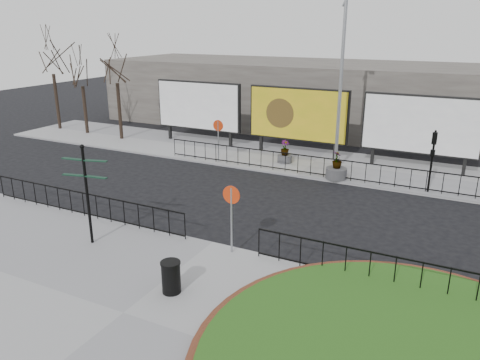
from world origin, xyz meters
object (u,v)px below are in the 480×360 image
Objects in this scene: billboard_mid at (298,115)px; lamp_post at (341,83)px; planter_b at (336,170)px; litter_bin at (171,277)px; planter_a at (285,154)px; fingerpost_sign at (86,185)px.

billboard_mid is 0.67× the size of lamp_post.
lamp_post reaches higher than planter_b.
litter_bin is 0.76× the size of planter_a.
fingerpost_sign is at bearing -112.71° from lamp_post.
fingerpost_sign is at bearing -100.63° from planter_a.
planter_b is at bearing 54.52° from fingerpost_sign.
lamp_post is 9.21× the size of litter_bin.
planter_a is (2.44, 13.03, -1.75)m from fingerpost_sign.
planter_a is at bearing 155.43° from planter_b.
billboard_mid is at bearing 72.75° from fingerpost_sign.
billboard_mid is at bearing 134.42° from planter_b.
planter_b is (3.50, -1.60, -0.02)m from planter_a.
fingerpost_sign is at bearing -117.48° from planter_b.
fingerpost_sign is 2.83× the size of planter_a.
planter_a is at bearing 71.38° from fingerpost_sign.
planter_b is (5.94, 11.43, -1.78)m from fingerpost_sign.
lamp_post is 6.32× the size of planter_b.
lamp_post reaches higher than litter_bin.
lamp_post reaches higher than fingerpost_sign.
lamp_post is 14.33m from fingerpost_sign.
planter_a is (0.00, -1.97, -1.99)m from billboard_mid.
planter_b is at bearing -24.57° from planter_a.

